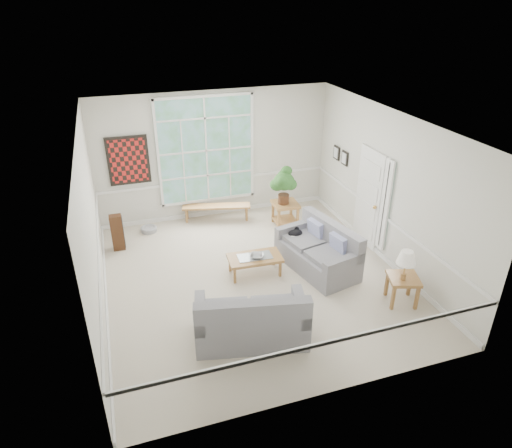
{
  "coord_description": "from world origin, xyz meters",
  "views": [
    {
      "loc": [
        -2.25,
        -6.98,
        4.94
      ],
      "look_at": [
        0.1,
        0.2,
        1.05
      ],
      "focal_mm": 32.0,
      "sensor_mm": 36.0,
      "label": 1
    }
  ],
  "objects_px": {
    "loveseat_right": "(317,248)",
    "coffee_table": "(255,265)",
    "end_table": "(285,214)",
    "loveseat_front": "(251,313)",
    "side_table": "(402,290)"
  },
  "relations": [
    {
      "from": "loveseat_right",
      "to": "coffee_table",
      "type": "bearing_deg",
      "value": 158.33
    },
    {
      "from": "loveseat_right",
      "to": "end_table",
      "type": "height_order",
      "value": "loveseat_right"
    },
    {
      "from": "loveseat_right",
      "to": "side_table",
      "type": "relative_size",
      "value": 3.27
    },
    {
      "from": "loveseat_front",
      "to": "side_table",
      "type": "relative_size",
      "value": 3.31
    },
    {
      "from": "loveseat_right",
      "to": "coffee_table",
      "type": "distance_m",
      "value": 1.27
    },
    {
      "from": "loveseat_right",
      "to": "loveseat_front",
      "type": "xyz_separation_m",
      "value": [
        -1.84,
        -1.53,
        0.01
      ]
    },
    {
      "from": "coffee_table",
      "to": "side_table",
      "type": "xyz_separation_m",
      "value": [
        2.17,
        -1.67,
        0.07
      ]
    },
    {
      "from": "loveseat_right",
      "to": "end_table",
      "type": "distance_m",
      "value": 1.95
    },
    {
      "from": "coffee_table",
      "to": "end_table",
      "type": "xyz_separation_m",
      "value": [
        1.31,
        1.75,
        0.09
      ]
    },
    {
      "from": "end_table",
      "to": "loveseat_front",
      "type": "bearing_deg",
      "value": -119.09
    },
    {
      "from": "loveseat_front",
      "to": "coffee_table",
      "type": "bearing_deg",
      "value": 82.37
    },
    {
      "from": "loveseat_front",
      "to": "side_table",
      "type": "bearing_deg",
      "value": 13.32
    },
    {
      "from": "loveseat_right",
      "to": "side_table",
      "type": "height_order",
      "value": "loveseat_right"
    },
    {
      "from": "coffee_table",
      "to": "end_table",
      "type": "distance_m",
      "value": 2.19
    },
    {
      "from": "loveseat_right",
      "to": "coffee_table",
      "type": "xyz_separation_m",
      "value": [
        -1.22,
        0.19,
        -0.27
      ]
    }
  ]
}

